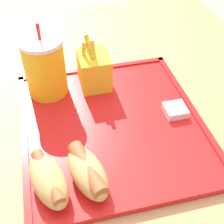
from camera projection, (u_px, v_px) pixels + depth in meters
dining_table at (108, 211)px, 0.89m from camera, size 1.11×0.90×0.72m
food_tray at (112, 125)px, 0.63m from camera, size 0.39×0.36×0.01m
soda_cup at (45, 67)px, 0.65m from camera, size 0.09×0.09×0.16m
hot_dog_far at (48, 180)px, 0.50m from camera, size 0.12×0.08×0.05m
hot_dog_near at (88, 172)px, 0.51m from camera, size 0.12×0.08×0.05m
fries_carton at (92, 69)px, 0.69m from camera, size 0.08×0.07×0.12m
sauce_cup_mayo at (175, 110)px, 0.64m from camera, size 0.04×0.04×0.02m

